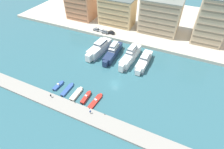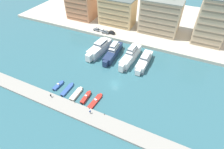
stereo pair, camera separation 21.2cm
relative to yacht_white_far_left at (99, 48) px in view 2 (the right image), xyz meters
name	(u,v)px [view 2 (the right image)]	position (x,y,z in m)	size (l,w,h in m)	color
ground_plane	(115,84)	(16.91, -17.78, -2.51)	(400.00, 400.00, 0.00)	#336670
quay_promenade	(156,20)	(16.91, 49.09, -1.70)	(180.00, 70.00, 1.60)	beige
pier_dock	(92,118)	(16.91, -36.67, -2.06)	(120.00, 5.80, 0.88)	#9E998E
yacht_white_far_left	(99,48)	(0.00, 0.00, 0.00)	(6.52, 19.90, 7.77)	white
yacht_navy_left	(113,52)	(7.53, 0.40, -0.24)	(4.95, 20.29, 8.02)	navy
yacht_white_mid_left	(131,56)	(16.81, 0.53, 0.12)	(5.13, 21.11, 8.75)	white
yacht_white_center_left	(144,61)	(23.74, 0.33, -0.58)	(4.16, 18.47, 6.54)	white
motorboat_blue_far_left	(58,86)	(-3.69, -29.14, -2.05)	(2.01, 6.07, 1.43)	#33569E
motorboat_blue_left	(67,90)	(0.98, -29.32, -2.13)	(1.93, 7.92, 0.83)	#33569E
motorboat_cream_mid_left	(76,94)	(5.75, -29.85, -2.00)	(2.07, 7.69, 1.34)	beige
motorboat_red_center_left	(86,97)	(10.11, -29.84, -1.94)	(1.75, 6.84, 1.55)	red
motorboat_red_center	(95,101)	(14.21, -29.84, -2.13)	(2.50, 8.62, 1.23)	red
car_grey_far_left	(97,29)	(-11.19, 17.52, 0.07)	(4.20, 2.12, 1.80)	slate
car_white_left	(101,30)	(-8.14, 17.70, 0.07)	(4.11, 1.94, 1.80)	white
car_grey_mid_left	(105,32)	(-5.04, 16.86, 0.07)	(4.12, 1.96, 1.80)	slate
car_black_center_left	(112,32)	(-1.56, 17.82, 0.07)	(4.12, 1.96, 1.80)	black
apartment_block_far_left	(83,4)	(-29.23, 32.67, 7.42)	(17.49, 18.06, 18.55)	tan
apartment_block_left	(117,11)	(-4.15, 31.73, 7.28)	(21.50, 12.47, 18.25)	#E0BC84
apartment_block_mid_left	(161,15)	(22.05, 33.80, 8.62)	(21.89, 16.48, 20.96)	#C6AD89
apartment_block_center_left	(213,19)	(48.33, 34.03, 11.00)	(14.78, 17.12, 25.68)	#C6AD89
pedestrian_near_edge	(90,111)	(15.54, -35.56, -0.64)	(0.45, 0.53, 1.66)	#4C515B
pedestrian_mid_deck	(51,95)	(-1.81, -35.50, -0.64)	(0.23, 0.64, 1.66)	#282D3D
bollard_west	(75,102)	(8.01, -34.02, -1.30)	(0.20, 0.20, 0.61)	#2D2D33
bollard_west_mid	(89,108)	(14.17, -34.02, -1.30)	(0.20, 0.20, 0.61)	#2D2D33
bollard_east_mid	(104,114)	(20.33, -34.02, -1.30)	(0.20, 0.20, 0.61)	#2D2D33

